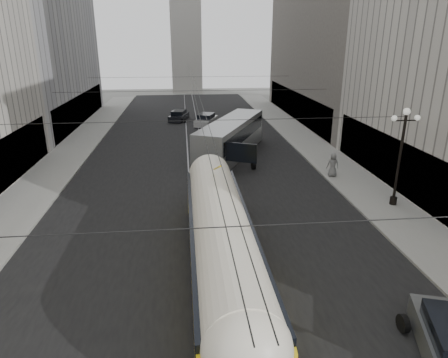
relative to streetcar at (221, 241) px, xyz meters
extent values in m
cube|color=black|center=(-0.47, 21.62, -1.88)|extent=(20.00, 85.00, 0.02)
cube|color=gray|center=(-12.47, 25.12, -1.81)|extent=(4.00, 72.00, 0.15)
cube|color=gray|center=(11.53, 25.12, -1.81)|extent=(4.00, 72.00, 0.15)
cube|color=gray|center=(-1.22, 21.62, -1.88)|extent=(0.12, 85.00, 0.04)
cube|color=gray|center=(0.28, 21.62, -1.88)|extent=(0.12, 85.00, 0.04)
cube|color=black|center=(-14.52, 13.12, 0.12)|extent=(0.10, 18.00, 3.60)
cube|color=#999999|center=(-20.47, 37.12, 12.12)|extent=(12.00, 28.00, 28.00)
cube|color=black|center=(-14.52, 37.12, 0.12)|extent=(0.10, 25.20, 3.60)
cube|color=black|center=(13.58, 11.12, 0.12)|extent=(0.10, 18.00, 3.60)
cube|color=black|center=(13.58, 37.12, 0.12)|extent=(0.10, 28.80, 3.60)
cube|color=#B2AFA8|center=(-0.47, 69.12, 10.12)|extent=(6.00, 6.00, 24.00)
cylinder|color=black|center=(12.13, 7.12, 1.27)|extent=(0.18, 0.18, 6.00)
cylinder|color=black|center=(12.13, 7.12, -1.48)|extent=(0.44, 0.44, 0.50)
cylinder|color=black|center=(12.13, 7.12, 3.87)|extent=(1.60, 0.08, 0.08)
sphere|color=white|center=(12.13, 7.12, 4.42)|extent=(0.44, 0.44, 0.44)
sphere|color=white|center=(11.38, 7.12, 4.02)|extent=(0.36, 0.36, 0.36)
sphere|color=white|center=(12.88, 7.12, 4.02)|extent=(0.36, 0.36, 0.36)
cylinder|color=black|center=(-0.47, -6.88, 4.12)|extent=(25.00, 0.03, 0.03)
cylinder|color=black|center=(-0.47, 7.12, 4.12)|extent=(25.00, 0.03, 0.03)
cylinder|color=black|center=(-0.47, 21.12, 4.12)|extent=(25.00, 0.03, 0.03)
cylinder|color=black|center=(-0.47, 35.12, 4.12)|extent=(25.00, 0.03, 0.03)
cylinder|color=black|center=(-0.47, 25.12, 3.92)|extent=(0.03, 72.00, 0.03)
cylinder|color=black|center=(-0.07, 25.12, 3.92)|extent=(0.03, 72.00, 0.03)
cube|color=yellow|center=(0.00, 0.00, -0.76)|extent=(2.80, 15.00, 1.82)
cube|color=black|center=(0.00, 0.00, -1.62)|extent=(2.80, 14.55, 0.32)
cube|color=black|center=(0.00, 0.00, 0.42)|extent=(2.82, 14.77, 0.91)
cylinder|color=silver|center=(0.00, 0.00, 0.74)|extent=(2.47, 14.77, 2.46)
sphere|color=silver|center=(0.01, -7.40, 0.63)|extent=(2.57, 2.57, 2.57)
cylinder|color=yellow|center=(-0.01, 7.40, -0.65)|extent=(2.78, 2.78, 2.46)
sphere|color=silver|center=(-0.01, 7.40, 0.63)|extent=(2.57, 2.57, 2.57)
cube|color=#929697|center=(2.90, 20.32, -0.18)|extent=(7.95, 13.15, 3.30)
cube|color=black|center=(2.90, 20.32, 0.37)|extent=(7.77, 12.74, 1.21)
cube|color=black|center=(2.90, 13.77, 0.20)|extent=(2.34, 1.13, 1.54)
cylinder|color=black|center=(1.52, 15.90, -1.33)|extent=(0.30, 1.10, 1.10)
cylinder|color=black|center=(4.27, 15.90, -1.33)|extent=(0.30, 1.10, 1.10)
cylinder|color=black|center=(1.52, 24.74, -1.33)|extent=(0.30, 1.10, 1.10)
cylinder|color=black|center=(4.27, 24.74, -1.33)|extent=(0.30, 1.10, 1.10)
cylinder|color=black|center=(6.52, -4.35, -1.53)|extent=(0.22, 0.70, 0.70)
cylinder|color=black|center=(8.34, -4.35, -1.53)|extent=(0.22, 0.70, 0.70)
cube|color=silver|center=(1.37, 34.62, -1.39)|extent=(3.35, 4.98, 0.82)
cube|color=black|center=(1.37, 34.62, -0.81)|extent=(2.43, 2.95, 0.77)
cylinder|color=black|center=(0.52, 33.05, -1.56)|extent=(0.22, 0.66, 0.66)
cylinder|color=black|center=(2.23, 33.05, -1.56)|extent=(0.22, 0.66, 0.66)
cylinder|color=black|center=(0.52, 36.19, -1.56)|extent=(0.22, 0.66, 0.66)
cylinder|color=black|center=(2.23, 36.19, -1.56)|extent=(0.22, 0.66, 0.66)
cube|color=black|center=(-2.12, 37.98, -1.42)|extent=(2.89, 4.68, 0.77)
cube|color=black|center=(-2.12, 37.98, -0.87)|extent=(2.16, 2.73, 0.73)
cylinder|color=black|center=(-2.93, 36.50, -1.57)|extent=(0.22, 0.62, 0.62)
cylinder|color=black|center=(-1.31, 36.50, -1.57)|extent=(0.22, 0.62, 0.62)
cylinder|color=black|center=(-2.93, 39.46, -1.57)|extent=(0.22, 0.62, 0.62)
cylinder|color=black|center=(-1.31, 39.46, -1.57)|extent=(0.22, 0.62, 0.62)
imported|color=slate|center=(10.12, 13.05, -0.78)|extent=(0.97, 0.65, 1.90)
camera|label=1|loc=(-1.49, -16.00, 8.66)|focal=32.00mm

